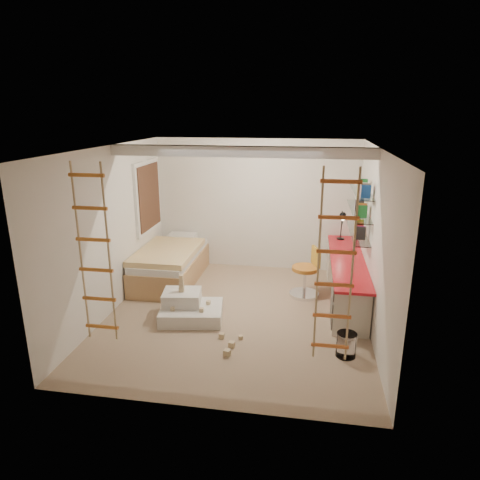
% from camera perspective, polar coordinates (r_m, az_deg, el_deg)
% --- Properties ---
extents(floor, '(4.50, 4.50, 0.00)m').
position_cam_1_polar(floor, '(6.88, -0.41, -9.93)').
color(floor, '#91765E').
rests_on(floor, ground).
extents(ceiling_beam, '(4.00, 0.18, 0.16)m').
position_cam_1_polar(ceiling_beam, '(6.46, 0.00, 11.71)').
color(ceiling_beam, white).
rests_on(ceiling_beam, ceiling).
extents(window_frame, '(0.06, 1.15, 1.35)m').
position_cam_1_polar(window_frame, '(8.28, -12.24, 5.67)').
color(window_frame, white).
rests_on(window_frame, wall_left).
extents(window_blind, '(0.02, 1.00, 1.20)m').
position_cam_1_polar(window_blind, '(8.27, -11.98, 5.67)').
color(window_blind, '#4C2D1E').
rests_on(window_blind, window_frame).
extents(rope_ladder_left, '(0.41, 0.04, 2.13)m').
position_cam_1_polar(rope_ladder_left, '(5.17, -18.80, -1.90)').
color(rope_ladder_left, '#BD7020').
rests_on(rope_ladder_left, ceiling).
extents(rope_ladder_right, '(0.41, 0.04, 2.13)m').
position_cam_1_polar(rope_ladder_right, '(4.59, 12.56, -3.73)').
color(rope_ladder_right, '#CA5422').
rests_on(rope_ladder_right, ceiling).
extents(waste_bin, '(0.26, 0.26, 0.33)m').
position_cam_1_polar(waste_bin, '(5.92, 13.98, -13.40)').
color(waste_bin, white).
rests_on(waste_bin, floor).
extents(desk, '(0.56, 2.80, 0.75)m').
position_cam_1_polar(desk, '(7.45, 13.92, -4.89)').
color(desk, red).
rests_on(desk, floor).
extents(shelves, '(0.25, 1.80, 0.71)m').
position_cam_1_polar(shelves, '(7.40, 15.55, 3.74)').
color(shelves, white).
rests_on(shelves, wall_right).
extents(bed, '(1.02, 2.00, 0.69)m').
position_cam_1_polar(bed, '(8.19, -9.21, -3.16)').
color(bed, '#AD7F51').
rests_on(bed, floor).
extents(task_lamp, '(0.14, 0.36, 0.57)m').
position_cam_1_polar(task_lamp, '(8.14, 13.49, 2.41)').
color(task_lamp, black).
rests_on(task_lamp, desk).
extents(swivel_chair, '(0.66, 0.66, 0.87)m').
position_cam_1_polar(swivel_chair, '(7.51, 8.81, -5.07)').
color(swivel_chair, '#BB6E23').
rests_on(swivel_chair, floor).
extents(play_platform, '(1.04, 0.86, 0.42)m').
position_cam_1_polar(play_platform, '(6.76, -6.83, -9.04)').
color(play_platform, silver).
rests_on(play_platform, floor).
extents(toy_blocks, '(1.15, 1.12, 0.69)m').
position_cam_1_polar(toy_blocks, '(6.40, -4.94, -9.48)').
color(toy_blocks, '#CCB284').
rests_on(toy_blocks, floor).
extents(books, '(0.14, 0.64, 0.92)m').
position_cam_1_polar(books, '(7.37, 15.64, 4.81)').
color(books, '#262626').
rests_on(books, shelves).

